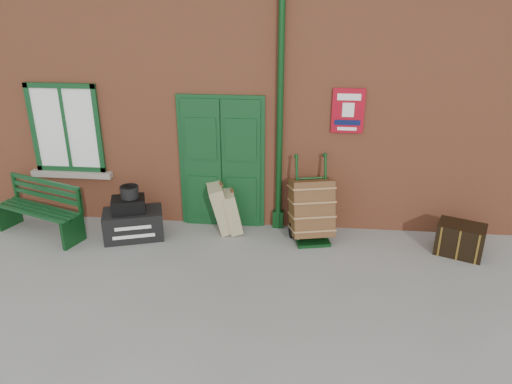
# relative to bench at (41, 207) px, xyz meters

# --- Properties ---
(ground) EXTENTS (80.00, 80.00, 0.00)m
(ground) POSITION_rel_bench_xyz_m (3.22, -0.84, -0.48)
(ground) COLOR gray
(ground) RESTS_ON ground
(station_building) EXTENTS (10.30, 4.30, 4.36)m
(station_building) POSITION_rel_bench_xyz_m (3.22, 2.65, 1.69)
(station_building) COLOR #A65635
(station_building) RESTS_ON ground
(bench) EXTENTS (1.60, 0.98, 0.95)m
(bench) POSITION_rel_bench_xyz_m (0.00, 0.00, 0.00)
(bench) COLOR #103C1B
(bench) RESTS_ON ground
(houdini_trunk) EXTENTS (1.06, 0.78, 0.47)m
(houdini_trunk) POSITION_rel_bench_xyz_m (1.54, -0.00, -0.24)
(houdini_trunk) COLOR black
(houdini_trunk) RESTS_ON ground
(strongbox) EXTENTS (0.61, 0.52, 0.24)m
(strongbox) POSITION_rel_bench_xyz_m (1.49, -0.00, 0.11)
(strongbox) COLOR black
(strongbox) RESTS_ON houdini_trunk
(hatbox) EXTENTS (0.35, 0.35, 0.19)m
(hatbox) POSITION_rel_bench_xyz_m (1.52, 0.03, 0.33)
(hatbox) COLOR black
(hatbox) RESTS_ON strongbox
(suitcase_back) EXTENTS (0.55, 0.66, 0.84)m
(suitcase_back) POSITION_rel_bench_xyz_m (2.92, 0.41, -0.06)
(suitcase_back) COLOR tan
(suitcase_back) RESTS_ON ground
(suitcase_front) EXTENTS (0.46, 0.59, 0.72)m
(suitcase_front) POSITION_rel_bench_xyz_m (3.10, 0.41, -0.12)
(suitcase_front) COLOR tan
(suitcase_front) RESTS_ON ground
(porter_trolley) EXTENTS (0.79, 0.83, 1.36)m
(porter_trolley) POSITION_rel_bench_xyz_m (4.42, 0.26, 0.05)
(porter_trolley) COLOR #0D3715
(porter_trolley) RESTS_ON ground
(dark_trunk) EXTENTS (0.80, 0.67, 0.50)m
(dark_trunk) POSITION_rel_bench_xyz_m (6.71, -0.04, -0.23)
(dark_trunk) COLOR black
(dark_trunk) RESTS_ON ground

